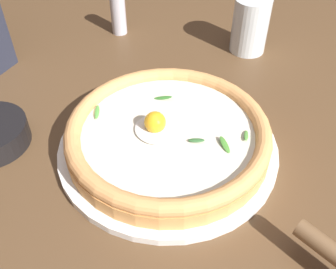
# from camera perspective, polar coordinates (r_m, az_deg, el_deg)

# --- Properties ---
(ground_plane) EXTENTS (2.40, 2.40, 0.03)m
(ground_plane) POSITION_cam_1_polar(r_m,az_deg,el_deg) (0.60, -3.44, -3.01)
(ground_plane) COLOR brown
(ground_plane) RESTS_ON ground
(pizza_plate) EXTENTS (0.33, 0.33, 0.01)m
(pizza_plate) POSITION_cam_1_polar(r_m,az_deg,el_deg) (0.59, -0.00, -1.85)
(pizza_plate) COLOR white
(pizza_plate) RESTS_ON ground
(pizza) EXTENTS (0.30, 0.30, 0.06)m
(pizza) POSITION_cam_1_polar(r_m,az_deg,el_deg) (0.57, -0.02, 0.08)
(pizza) COLOR #E49F57
(pizza) RESTS_ON pizza_plate
(drinking_glass) EXTENTS (0.07, 0.07, 0.11)m
(drinking_glass) POSITION_cam_1_polar(r_m,az_deg,el_deg) (0.81, 11.90, 14.91)
(drinking_glass) COLOR silver
(drinking_glass) RESTS_ON ground
(pepper_shaker) EXTENTS (0.03, 0.03, 0.09)m
(pepper_shaker) POSITION_cam_1_polar(r_m,az_deg,el_deg) (0.87, -7.32, 17.17)
(pepper_shaker) COLOR silver
(pepper_shaker) RESTS_ON ground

